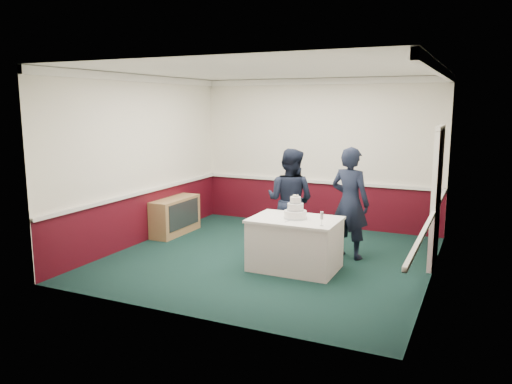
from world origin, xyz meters
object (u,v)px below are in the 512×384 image
at_px(cake_knife, 289,221).
at_px(person_man, 290,200).
at_px(wedding_cake, 295,211).
at_px(sideboard, 175,216).
at_px(cake_table, 295,243).
at_px(person_woman, 350,203).
at_px(champagne_flute, 322,216).

height_order(cake_knife, person_man, person_man).
height_order(wedding_cake, person_man, person_man).
bearing_deg(sideboard, cake_knife, -23.32).
xyz_separation_m(cake_table, person_woman, (0.60, 0.92, 0.51)).
bearing_deg(champagne_flute, person_woman, 85.41).
bearing_deg(sideboard, person_woman, -1.46).
distance_m(wedding_cake, champagne_flute, 0.57).
height_order(wedding_cake, cake_knife, wedding_cake).
bearing_deg(cake_knife, person_woman, 72.59).
bearing_deg(cake_knife, person_man, 121.66).
distance_m(sideboard, cake_table, 3.02).
bearing_deg(person_man, person_woman, -172.92).
xyz_separation_m(cake_table, champagne_flute, (0.50, -0.28, 0.53)).
relative_size(cake_table, wedding_cake, 3.63).
bearing_deg(person_man, cake_knife, 114.42).
bearing_deg(person_woman, person_man, 17.02).
relative_size(sideboard, person_woman, 0.66).
bearing_deg(champagne_flute, cake_table, 150.75).
bearing_deg(wedding_cake, person_man, 115.61).
bearing_deg(person_man, wedding_cake, 120.10).
distance_m(cake_table, person_woman, 1.21).
relative_size(cake_table, champagne_flute, 6.44).
xyz_separation_m(wedding_cake, person_woman, (0.60, 0.92, 0.01)).
bearing_deg(cake_table, sideboard, 160.39).
bearing_deg(person_woman, sideboard, 12.97).
relative_size(sideboard, cake_knife, 5.45).
xyz_separation_m(sideboard, cake_table, (2.84, -1.01, 0.05)).
xyz_separation_m(sideboard, champagne_flute, (3.34, -1.29, 0.58)).
xyz_separation_m(sideboard, person_man, (2.42, -0.13, 0.53)).
bearing_deg(cake_knife, champagne_flute, 3.14).
xyz_separation_m(cake_knife, person_woman, (0.63, 1.12, 0.12)).
distance_m(cake_knife, person_man, 1.15).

